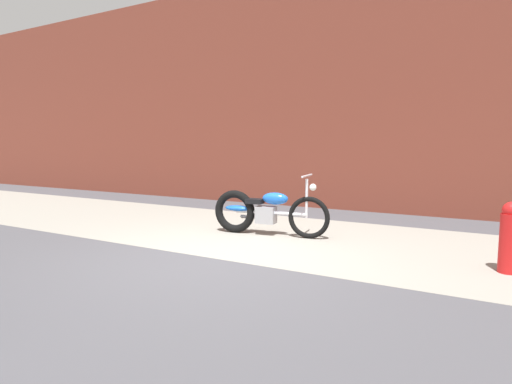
# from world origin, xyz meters

# --- Properties ---
(ground_plane) EXTENTS (80.00, 80.00, 0.00)m
(ground_plane) POSITION_xyz_m (0.00, 0.00, 0.00)
(ground_plane) COLOR #47474C
(sidewalk_slab) EXTENTS (36.00, 3.50, 0.01)m
(sidewalk_slab) POSITION_xyz_m (0.00, 1.75, 0.00)
(sidewalk_slab) COLOR gray
(sidewalk_slab) RESTS_ON ground
(brick_building_wall) EXTENTS (36.00, 0.50, 5.56)m
(brick_building_wall) POSITION_xyz_m (0.00, 5.20, 2.78)
(brick_building_wall) COLOR brown
(brick_building_wall) RESTS_ON ground
(motorcycle_blue) EXTENTS (2.00, 0.58, 1.03)m
(motorcycle_blue) POSITION_xyz_m (-0.18, 1.63, 0.40)
(motorcycle_blue) COLOR black
(motorcycle_blue) RESTS_ON ground
(fire_hydrant) EXTENTS (0.22, 0.22, 0.84)m
(fire_hydrant) POSITION_xyz_m (3.36, 1.17, 0.42)
(fire_hydrant) COLOR red
(fire_hydrant) RESTS_ON ground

